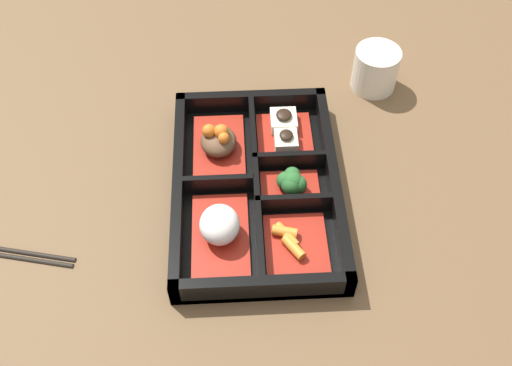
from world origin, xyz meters
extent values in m
plane|color=brown|center=(0.00, 0.00, 0.00)|extent=(3.00, 3.00, 0.00)
cube|color=black|center=(0.00, 0.00, 0.01)|extent=(0.34, 0.23, 0.01)
cube|color=black|center=(0.00, -0.11, 0.02)|extent=(0.34, 0.01, 0.04)
cube|color=black|center=(0.00, 0.11, 0.02)|extent=(0.34, 0.01, 0.04)
cube|color=black|center=(-0.16, 0.00, 0.02)|extent=(0.01, 0.23, 0.04)
cube|color=black|center=(0.16, 0.00, 0.02)|extent=(0.01, 0.23, 0.04)
cube|color=black|center=(0.00, 0.00, 0.02)|extent=(0.31, 0.01, 0.04)
cube|color=black|center=(-0.04, -0.05, 0.02)|extent=(0.01, 0.10, 0.04)
cube|color=black|center=(0.04, -0.05, 0.02)|extent=(0.01, 0.10, 0.04)
cube|color=black|center=(0.00, 0.05, 0.02)|extent=(0.01, 0.10, 0.04)
cube|color=maroon|center=(-0.08, 0.05, 0.01)|extent=(0.13, 0.08, 0.01)
ellipsoid|color=silver|center=(-0.08, 0.05, 0.04)|extent=(0.06, 0.05, 0.05)
cube|color=maroon|center=(0.08, 0.05, 0.01)|extent=(0.13, 0.08, 0.01)
ellipsoid|color=brown|center=(0.08, 0.05, 0.03)|extent=(0.06, 0.05, 0.03)
sphere|color=#D1661E|center=(0.08, 0.06, 0.05)|extent=(0.02, 0.02, 0.02)
sphere|color=#D1661E|center=(0.08, 0.05, 0.05)|extent=(0.02, 0.02, 0.02)
sphere|color=#D1661E|center=(0.07, 0.04, 0.05)|extent=(0.02, 0.02, 0.02)
cube|color=maroon|center=(-0.10, -0.05, 0.01)|extent=(0.09, 0.08, 0.01)
cylinder|color=orange|center=(-0.11, -0.04, 0.02)|extent=(0.04, 0.03, 0.01)
cylinder|color=orange|center=(-0.08, -0.03, 0.02)|extent=(0.02, 0.04, 0.01)
cylinder|color=orange|center=(-0.09, -0.04, 0.02)|extent=(0.04, 0.03, 0.01)
cube|color=maroon|center=(0.00, -0.05, 0.01)|extent=(0.06, 0.08, 0.01)
sphere|color=#265B28|center=(0.01, -0.05, 0.03)|extent=(0.02, 0.02, 0.02)
sphere|color=#265B28|center=(0.00, -0.04, 0.03)|extent=(0.03, 0.03, 0.03)
sphere|color=#265B28|center=(-0.01, -0.05, 0.03)|extent=(0.03, 0.03, 0.03)
sphere|color=#265B28|center=(-0.01, -0.06, 0.03)|extent=(0.03, 0.03, 0.03)
sphere|color=#265B28|center=(-0.01, -0.05, 0.03)|extent=(0.03, 0.03, 0.03)
cube|color=maroon|center=(0.10, -0.05, 0.01)|extent=(0.10, 0.08, 0.01)
cube|color=beige|center=(0.08, -0.05, 0.03)|extent=(0.04, 0.03, 0.02)
ellipsoid|color=black|center=(0.08, -0.05, 0.04)|extent=(0.02, 0.02, 0.01)
cube|color=beige|center=(0.12, -0.05, 0.02)|extent=(0.04, 0.04, 0.02)
ellipsoid|color=black|center=(0.12, -0.05, 0.04)|extent=(0.03, 0.02, 0.01)
cylinder|color=beige|center=(0.22, -0.20, 0.04)|extent=(0.07, 0.07, 0.07)
cylinder|color=#597A38|center=(0.22, -0.20, 0.07)|extent=(0.06, 0.06, 0.01)
cylinder|color=black|center=(-0.09, 0.34, 0.00)|extent=(0.05, 0.20, 0.01)
cylinder|color=black|center=(-0.08, 0.34, 0.00)|extent=(0.05, 0.20, 0.01)
camera|label=1|loc=(-0.51, 0.03, 0.69)|focal=42.00mm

